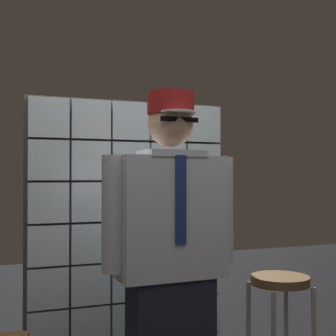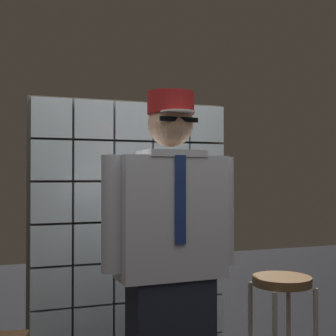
% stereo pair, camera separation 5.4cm
% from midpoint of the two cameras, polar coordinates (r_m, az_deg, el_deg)
% --- Properties ---
extents(glass_block_wall, '(1.40, 0.10, 1.95)m').
position_cam_midpoint_polar(glass_block_wall, '(3.31, -3.90, -8.74)').
color(glass_block_wall, silver).
rests_on(glass_block_wall, ground).
extents(standing_person, '(0.73, 0.31, 1.83)m').
position_cam_midpoint_polar(standing_person, '(2.47, 0.96, -11.38)').
color(standing_person, '#1E2333').
rests_on(standing_person, ground).
extents(bar_stool, '(0.34, 0.34, 0.82)m').
position_cam_midpoint_polar(bar_stool, '(2.93, 14.12, -16.61)').
color(bar_stool, brown).
rests_on(bar_stool, ground).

